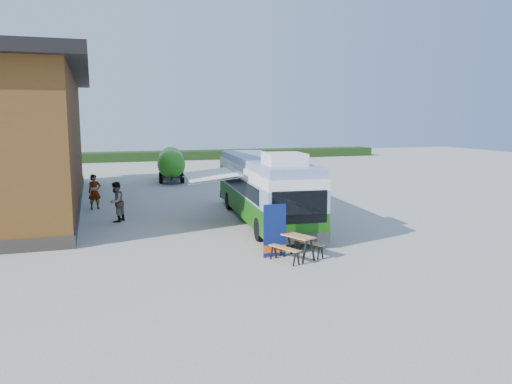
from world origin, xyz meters
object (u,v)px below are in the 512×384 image
object	(u,v)px
person_a	(95,192)
slurry_tanker	(171,162)
picnic_table	(297,241)
banner	(275,236)
person_b	(116,202)
bus	(263,186)

from	to	relation	value
person_a	slurry_tanker	world-z (taller)	slurry_tanker
person_a	slurry_tanker	bearing A→B (deg)	44.78
picnic_table	banner	bearing A→B (deg)	124.16
banner	slurry_tanker	xyz separation A→B (m)	(-0.25, 22.18, 0.66)
person_b	bus	bearing A→B (deg)	105.56
picnic_table	slurry_tanker	distance (m)	22.63
person_b	slurry_tanker	bearing A→B (deg)	-165.97
person_a	person_b	distance (m)	3.83
bus	banner	xyz separation A→B (m)	(-1.62, -5.94, -0.88)
bus	person_a	xyz separation A→B (m)	(-7.51, 5.70, -0.72)
picnic_table	slurry_tanker	size ratio (longest dim) A/B	0.28
person_a	person_b	bearing A→B (deg)	-92.95
picnic_table	person_a	size ratio (longest dim) A/B	1.00
bus	person_a	bearing A→B (deg)	147.98
person_a	person_b	xyz separation A→B (m)	(0.93, -3.72, 0.01)
picnic_table	bus	bearing A→B (deg)	57.95
picnic_table	person_b	xyz separation A→B (m)	(-5.62, 8.34, 0.32)
person_b	picnic_table	bearing A→B (deg)	66.28
slurry_tanker	person_a	bearing A→B (deg)	-109.97
person_a	slurry_tanker	xyz separation A→B (m)	(5.64, 10.54, 0.50)
bus	banner	size ratio (longest dim) A/B	6.06
slurry_tanker	banner	bearing A→B (deg)	-81.17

